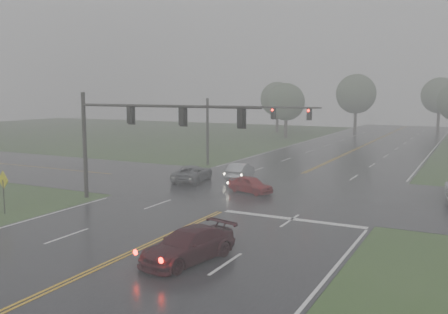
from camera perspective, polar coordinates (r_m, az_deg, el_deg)
The scene contains 15 objects.
ground at distance 19.70m, azimuth -20.49°, elevation -14.65°, with size 180.00×180.00×0.00m, color #304E21.
main_road at distance 35.68m, azimuth 3.97°, elevation -4.27°, with size 18.00×160.00×0.02m, color black.
cross_street at distance 37.49m, azimuth 5.18°, elevation -3.70°, with size 120.00×14.00×0.02m, color black.
stop_bar at distance 29.01m, azimuth 7.80°, elevation -7.08°, with size 8.50×0.50×0.01m, color silver.
sedan_maroon at distance 22.03m, azimuth -4.10°, elevation -11.79°, with size 1.95×4.80×1.39m, color black.
sedan_red at distance 36.10m, azimuth 3.03°, elevation -4.12°, with size 1.42×3.53×1.20m, color maroon.
sedan_silver at distance 41.89m, azimuth 1.86°, elevation -2.49°, with size 1.39×3.98×1.31m, color #B1B4B9.
car_grey at distance 40.71m, azimuth -3.61°, elevation -2.79°, with size 2.17×4.72×1.31m, color #4D5054.
signal_gantry_near at distance 32.59m, azimuth -10.44°, elevation 3.53°, with size 13.21×0.32×7.23m.
signal_gantry_far at distance 47.68m, azimuth 1.87°, elevation 4.34°, with size 11.60×0.33×6.61m.
sign_diamond_west at distance 32.38m, azimuth -23.89°, elevation -2.94°, with size 1.07×0.24×2.61m.
tree_nw_a at distance 78.65m, azimuth 7.11°, elevation 6.26°, with size 5.82×5.82×8.55m.
tree_n_mid at distance 92.28m, azimuth 14.86°, elevation 6.99°, with size 7.06×7.06×10.37m.
tree_nw_b at distance 90.06m, azimuth 6.13°, elevation 6.61°, with size 6.12×6.12×8.99m.
tree_n_far at distance 101.85m, azimuth 23.42°, elevation 6.46°, with size 6.72×6.72×9.88m.
Camera 1 is at (13.72, -12.12, 7.28)m, focal length 40.00 mm.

